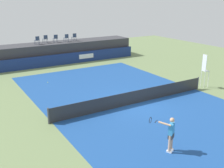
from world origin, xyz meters
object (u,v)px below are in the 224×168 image
spectator_chair_left (45,39)px  spectator_chair_center (55,38)px  spectator_chair_far_left (37,40)px  tennis_player (170,133)px  tennis_ball (48,82)px  spectator_chair_right (66,38)px  umpire_chair (205,69)px  net_post_far (198,83)px  spectator_chair_far_right (74,37)px  net_post_near (48,116)px

spectator_chair_left → spectator_chair_center: 1.12m
spectator_chair_far_left → tennis_player: 21.00m
tennis_player → tennis_ball: (-1.42, 13.80, -0.92)m
spectator_chair_center → spectator_chair_right: bearing=-9.5°
umpire_chair → net_post_far: bearing=-179.1°
net_post_far → tennis_ball: size_ratio=14.71×
umpire_chair → tennis_player: (-9.07, -5.93, -0.63)m
spectator_chair_left → spectator_chair_right: 2.34m
spectator_chair_far_left → umpire_chair: (9.07, -14.99, -1.11)m
tennis_ball → tennis_player: bearing=-84.1°
spectator_chair_left → spectator_chair_right: same height
spectator_chair_far_right → spectator_chair_left: bearing=175.2°
spectator_chair_left → net_post_near: size_ratio=0.89×
net_post_far → tennis_ball: bearing=141.3°
spectator_chair_far_right → umpire_chair: spectator_chair_far_right is taller
umpire_chair → spectator_chair_right: bearing=110.7°
spectator_chair_far_left → spectator_chair_center: (2.16, 0.25, 0.00)m
spectator_chair_right → net_post_far: size_ratio=0.89×
umpire_chair → tennis_player: umpire_chair is taller
umpire_chair → tennis_player: size_ratio=1.56×
spectator_chair_center → umpire_chair: bearing=-65.6°
spectator_chair_far_right → net_post_far: size_ratio=0.89×
spectator_chair_center → net_post_far: 16.63m
net_post_near → net_post_far: size_ratio=1.00×
spectator_chair_left → tennis_ball: size_ratio=13.06×
umpire_chair → tennis_ball: umpire_chair is taller
spectator_chair_far_left → net_post_near: (-3.99, -15.00, -2.19)m
spectator_chair_right → tennis_ball: spectator_chair_right is taller
spectator_chair_left → net_post_near: bearing=-108.1°
tennis_ball → spectator_chair_right: bearing=56.3°
spectator_chair_right → net_post_near: size_ratio=0.89×
tennis_ball → net_post_far: bearing=-38.7°
spectator_chair_left → tennis_player: bearing=-92.9°
spectator_chair_left → spectator_chair_far_left: bearing=-155.8°
spectator_chair_center → spectator_chair_far_right: same height
spectator_chair_far_left → tennis_player: (-0.01, -20.92, -1.73)m
spectator_chair_far_left → umpire_chair: size_ratio=0.32×
tennis_player → spectator_chair_left: bearing=87.1°
spectator_chair_right → tennis_ball: size_ratio=13.06×
spectator_chair_far_left → net_post_near: size_ratio=0.89×
spectator_chair_far_left → spectator_chair_left: (1.06, 0.48, 0.00)m
spectator_chair_far_left → spectator_chair_right: bearing=0.9°
spectator_chair_left → spectator_chair_right: size_ratio=1.00×
spectator_chair_left → net_post_near: 16.43m
spectator_chair_right → net_post_far: (5.04, -15.05, -2.19)m
spectator_chair_center → tennis_ball: (-3.58, -7.37, -2.66)m
spectator_chair_far_left → net_post_near: spectator_chair_far_left is taller
spectator_chair_far_right → net_post_far: spectator_chair_far_right is taller
net_post_far → tennis_player: (-8.42, -5.92, 0.46)m
spectator_chair_center → umpire_chair: size_ratio=0.32×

